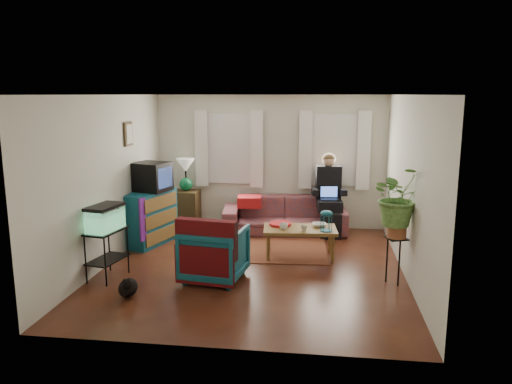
# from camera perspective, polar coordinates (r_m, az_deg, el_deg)

# --- Properties ---
(floor) EXTENTS (4.50, 5.00, 0.01)m
(floor) POSITION_cam_1_polar(r_m,az_deg,el_deg) (7.73, -0.39, -8.60)
(floor) COLOR #4F2B14
(floor) RESTS_ON ground
(ceiling) EXTENTS (4.50, 5.00, 0.01)m
(ceiling) POSITION_cam_1_polar(r_m,az_deg,el_deg) (7.27, -0.42, 11.06)
(ceiling) COLOR white
(ceiling) RESTS_ON wall_back
(wall_back) EXTENTS (4.50, 0.01, 2.60)m
(wall_back) POSITION_cam_1_polar(r_m,az_deg,el_deg) (9.84, 1.59, 3.48)
(wall_back) COLOR silver
(wall_back) RESTS_ON floor
(wall_front) EXTENTS (4.50, 0.01, 2.60)m
(wall_front) POSITION_cam_1_polar(r_m,az_deg,el_deg) (4.98, -4.34, -4.13)
(wall_front) COLOR silver
(wall_front) RESTS_ON floor
(wall_left) EXTENTS (0.01, 5.00, 2.60)m
(wall_left) POSITION_cam_1_polar(r_m,az_deg,el_deg) (8.01, -16.57, 1.26)
(wall_left) COLOR silver
(wall_left) RESTS_ON floor
(wall_right) EXTENTS (0.01, 5.00, 2.60)m
(wall_right) POSITION_cam_1_polar(r_m,az_deg,el_deg) (7.43, 17.06, 0.49)
(wall_right) COLOR silver
(wall_right) RESTS_ON floor
(window_left) EXTENTS (1.08, 0.04, 1.38)m
(window_left) POSITION_cam_1_polar(r_m,az_deg,el_deg) (9.91, -3.04, 4.98)
(window_left) COLOR white
(window_left) RESTS_ON wall_back
(window_right) EXTENTS (1.08, 0.04, 1.38)m
(window_right) POSITION_cam_1_polar(r_m,az_deg,el_deg) (9.75, 8.94, 4.76)
(window_right) COLOR white
(window_right) RESTS_ON wall_back
(curtains_left) EXTENTS (1.36, 0.06, 1.50)m
(curtains_left) POSITION_cam_1_polar(r_m,az_deg,el_deg) (9.83, -3.13, 4.93)
(curtains_left) COLOR white
(curtains_left) RESTS_ON wall_back
(curtains_right) EXTENTS (1.36, 0.06, 1.50)m
(curtains_right) POSITION_cam_1_polar(r_m,az_deg,el_deg) (9.67, 8.95, 4.71)
(curtains_right) COLOR white
(curtains_right) RESTS_ON wall_back
(picture_frame) EXTENTS (0.04, 0.32, 0.40)m
(picture_frame) POSITION_cam_1_polar(r_m,az_deg,el_deg) (8.69, -14.33, 6.44)
(picture_frame) COLOR #3D2616
(picture_frame) RESTS_ON wall_left
(area_rug) EXTENTS (2.09, 1.71, 0.01)m
(area_rug) POSITION_cam_1_polar(r_m,az_deg,el_deg) (8.62, 1.35, -6.45)
(area_rug) COLOR maroon
(area_rug) RESTS_ON floor
(sofa) EXTENTS (2.40, 1.16, 0.91)m
(sofa) POSITION_cam_1_polar(r_m,az_deg,el_deg) (9.52, 3.27, -1.97)
(sofa) COLOR brown
(sofa) RESTS_ON floor
(seated_person) EXTENTS (0.65, 0.77, 1.38)m
(seated_person) POSITION_cam_1_polar(r_m,az_deg,el_deg) (9.54, 8.30, -0.59)
(seated_person) COLOR black
(seated_person) RESTS_ON sofa
(side_table) EXTENTS (0.50, 0.50, 0.72)m
(side_table) POSITION_cam_1_polar(r_m,az_deg,el_deg) (10.10, -7.93, -1.85)
(side_table) COLOR #3F2517
(side_table) RESTS_ON floor
(table_lamp) EXTENTS (0.37, 0.37, 0.66)m
(table_lamp) POSITION_cam_1_polar(r_m,az_deg,el_deg) (9.97, -8.03, 1.89)
(table_lamp) COLOR white
(table_lamp) RESTS_ON side_table
(dresser) EXTENTS (0.80, 1.15, 0.94)m
(dresser) POSITION_cam_1_polar(r_m,az_deg,el_deg) (9.01, -12.15, -2.87)
(dresser) COLOR #115F66
(dresser) RESTS_ON floor
(crt_tv) EXTENTS (0.70, 0.67, 0.50)m
(crt_tv) POSITION_cam_1_polar(r_m,az_deg,el_deg) (8.93, -11.83, 1.74)
(crt_tv) COLOR black
(crt_tv) RESTS_ON dresser
(aquarium_stand) EXTENTS (0.47, 0.69, 0.71)m
(aquarium_stand) POSITION_cam_1_polar(r_m,az_deg,el_deg) (7.49, -16.64, -6.85)
(aquarium_stand) COLOR black
(aquarium_stand) RESTS_ON floor
(aquarium) EXTENTS (0.42, 0.63, 0.38)m
(aquarium) POSITION_cam_1_polar(r_m,az_deg,el_deg) (7.34, -16.87, -2.80)
(aquarium) COLOR #7FD899
(aquarium) RESTS_ON aquarium_stand
(black_cat) EXTENTS (0.33, 0.41, 0.30)m
(black_cat) POSITION_cam_1_polar(r_m,az_deg,el_deg) (6.82, -14.43, -10.34)
(black_cat) COLOR black
(black_cat) RESTS_ON floor
(armchair) EXTENTS (0.93, 0.88, 0.85)m
(armchair) POSITION_cam_1_polar(r_m,az_deg,el_deg) (7.16, -4.75, -6.68)
(armchair) COLOR #135F73
(armchair) RESTS_ON floor
(serape_throw) EXTENTS (0.87, 0.31, 0.70)m
(serape_throw) POSITION_cam_1_polar(r_m,az_deg,el_deg) (6.81, -5.73, -6.07)
(serape_throw) COLOR #9E0A0A
(serape_throw) RESTS_ON armchair
(coffee_table) EXTENTS (1.22, 0.73, 0.48)m
(coffee_table) POSITION_cam_1_polar(r_m,az_deg,el_deg) (8.17, 5.02, -5.76)
(coffee_table) COLOR brown
(coffee_table) RESTS_ON floor
(cup_a) EXTENTS (0.14, 0.14, 0.10)m
(cup_a) POSITION_cam_1_polar(r_m,az_deg,el_deg) (7.98, 3.18, -3.95)
(cup_a) COLOR white
(cup_a) RESTS_ON coffee_table
(cup_b) EXTENTS (0.11, 0.11, 0.10)m
(cup_b) POSITION_cam_1_polar(r_m,az_deg,el_deg) (7.90, 5.50, -4.14)
(cup_b) COLOR beige
(cup_b) RESTS_ON coffee_table
(bowl) EXTENTS (0.25, 0.25, 0.06)m
(bowl) POSITION_cam_1_polar(r_m,az_deg,el_deg) (8.21, 7.25, -3.75)
(bowl) COLOR white
(bowl) RESTS_ON coffee_table
(snack_tray) EXTENTS (0.39, 0.39, 0.04)m
(snack_tray) POSITION_cam_1_polar(r_m,az_deg,el_deg) (8.24, 2.79, -3.68)
(snack_tray) COLOR #B21414
(snack_tray) RESTS_ON coffee_table
(birdcage) EXTENTS (0.21, 0.21, 0.34)m
(birdcage) POSITION_cam_1_polar(r_m,az_deg,el_deg) (7.93, 8.04, -3.25)
(birdcage) COLOR #115B6B
(birdcage) RESTS_ON coffee_table
(plant_stand) EXTENTS (0.36, 0.36, 0.66)m
(plant_stand) POSITION_cam_1_polar(r_m,az_deg,el_deg) (7.28, 15.61, -7.53)
(plant_stand) COLOR black
(plant_stand) RESTS_ON floor
(potted_plant) EXTENTS (0.93, 0.87, 0.84)m
(potted_plant) POSITION_cam_1_polar(r_m,az_deg,el_deg) (7.07, 15.95, -1.47)
(potted_plant) COLOR #599947
(potted_plant) RESTS_ON plant_stand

